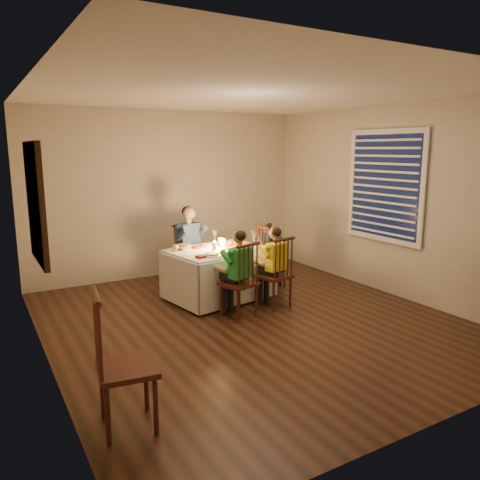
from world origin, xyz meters
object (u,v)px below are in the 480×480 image
chair_near_right (274,307)px  chair_end (270,286)px  child_yellow (274,307)px  chair_adult (191,287)px  dining_table (219,263)px  child_green (239,316)px  serving_bowl (184,247)px  child_teal (270,286)px  chair_extra (130,426)px  adult (191,287)px  chair_near_left (239,316)px

chair_near_right → chair_end: 0.92m
child_yellow → chair_adult: bearing=-79.7°
dining_table → chair_near_right: 0.94m
child_green → child_yellow: size_ratio=1.02×
serving_bowl → dining_table: bearing=-28.9°
dining_table → child_teal: bearing=-2.1°
chair_adult → chair_extra: size_ratio=0.89×
chair_adult → chair_end: (1.03, -0.57, 0.00)m
chair_near_right → child_green: 0.57m
chair_near_right → adult: (-0.56, 1.36, 0.00)m
dining_table → child_green: size_ratio=1.36×
chair_end → dining_table: bearing=93.3°
adult → child_green: adult is taller
dining_table → chair_near_right: size_ratio=1.56×
chair_end → serving_bowl: bearing=81.4°
child_green → child_teal: (1.04, 0.87, 0.00)m
child_teal → chair_adult: bearing=57.4°
chair_adult → child_yellow: (0.56, -1.36, 0.00)m
chair_end → child_green: size_ratio=0.87×
chair_adult → adult: size_ratio=0.78×
dining_table → adult: 0.85m
dining_table → adult: dining_table is taller
serving_bowl → child_green: bearing=-74.2°
child_yellow → chair_extra: bearing=22.8°
chair_end → child_green: bearing=126.2°
chair_end → child_yellow: bearing=145.3°
child_yellow → adult: bearing=-79.7°
child_green → child_teal: bearing=-154.8°
chair_end → child_green: (-1.04, -0.87, 0.00)m
child_green → child_yellow: 0.57m
dining_table → chair_end: size_ratio=1.56×
chair_end → child_green: child_green is taller
chair_near_left → chair_extra: (-1.84, -1.59, 0.00)m
chair_near_left → serving_bowl: serving_bowl is taller
chair_extra → chair_near_right: bearing=-47.3°
chair_near_right → serving_bowl: size_ratio=4.43×
chair_adult → chair_end: size_ratio=1.00×
child_green → child_teal: 1.36m
child_green → serving_bowl: 1.24m
chair_near_left → child_yellow: 0.57m
chair_extra → child_teal: chair_extra is taller
chair_near_left → child_teal: bearing=-154.8°
adult → child_green: size_ratio=1.12×
chair_near_right → child_yellow: (0.00, 0.00, 0.00)m
chair_extra → serving_bowl: bearing=-23.2°
chair_near_left → chair_end: (1.04, 0.87, 0.00)m
chair_near_left → child_green: size_ratio=0.87×
dining_table → chair_near_left: dining_table is taller
chair_near_right → serving_bowl: 1.43m
chair_extra → child_green: 2.44m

